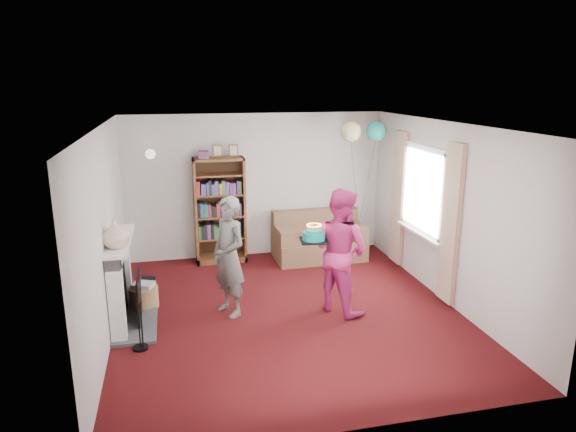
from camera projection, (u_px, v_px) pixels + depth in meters
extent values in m
plane|color=black|center=(288.00, 312.00, 6.94)|extent=(5.00, 5.00, 0.00)
cube|color=silver|center=(256.00, 186.00, 8.98)|extent=(4.50, 0.02, 2.50)
cube|color=silver|center=(104.00, 234.00, 6.13)|extent=(0.02, 5.00, 2.50)
cube|color=silver|center=(447.00, 213.00, 7.11)|extent=(0.02, 5.00, 2.50)
cube|color=white|center=(288.00, 125.00, 6.30)|extent=(4.50, 5.00, 0.01)
cube|color=#3F3F42|center=(136.00, 319.00, 6.68)|extent=(0.55, 1.40, 0.04)
cube|color=white|center=(116.00, 301.00, 6.00)|extent=(0.18, 0.14, 1.06)
cube|color=white|center=(124.00, 269.00, 7.04)|extent=(0.18, 0.14, 1.06)
cube|color=white|center=(117.00, 248.00, 6.40)|extent=(0.18, 1.24, 0.16)
cube|color=white|center=(119.00, 241.00, 6.38)|extent=(0.28, 1.35, 0.05)
cube|color=black|center=(119.00, 287.00, 6.53)|extent=(0.10, 0.80, 0.86)
cube|color=black|center=(139.00, 296.00, 6.62)|extent=(0.02, 0.70, 0.60)
cylinder|color=black|center=(139.00, 324.00, 5.90)|extent=(0.18, 0.18, 0.64)
cylinder|color=black|center=(147.00, 287.00, 7.44)|extent=(0.26, 0.26, 0.26)
cube|color=white|center=(427.00, 148.00, 7.45)|extent=(0.08, 1.30, 0.08)
cube|color=white|center=(421.00, 231.00, 7.77)|extent=(0.08, 1.30, 0.08)
cube|color=white|center=(426.00, 190.00, 7.62)|extent=(0.01, 1.15, 1.20)
cube|color=white|center=(419.00, 233.00, 7.77)|extent=(0.14, 1.32, 0.04)
cube|color=#BDB18F|center=(451.00, 224.00, 6.91)|extent=(0.07, 0.38, 2.20)
cube|color=#BDB18F|center=(399.00, 198.00, 8.46)|extent=(0.07, 0.38, 2.20)
cylinder|color=gold|center=(150.00, 152.00, 8.38)|extent=(0.04, 0.12, 0.04)
sphere|color=white|center=(150.00, 154.00, 8.30)|extent=(0.16, 0.16, 0.16)
cube|color=#472B14|center=(219.00, 208.00, 8.88)|extent=(0.85, 0.04, 1.80)
cube|color=brown|center=(196.00, 212.00, 8.61)|extent=(0.04, 0.42, 1.80)
cube|color=brown|center=(244.00, 209.00, 8.79)|extent=(0.04, 0.42, 1.80)
cube|color=brown|center=(218.00, 159.00, 8.48)|extent=(0.85, 0.42, 0.04)
cube|color=brown|center=(222.00, 258.00, 8.92)|extent=(0.85, 0.42, 0.10)
cube|color=brown|center=(221.00, 237.00, 8.82)|extent=(0.77, 0.38, 0.03)
cube|color=brown|center=(220.00, 216.00, 8.73)|extent=(0.77, 0.38, 0.02)
cube|color=brown|center=(219.00, 194.00, 8.63)|extent=(0.77, 0.38, 0.02)
cube|color=brown|center=(219.00, 175.00, 8.54)|extent=(0.77, 0.38, 0.02)
cube|color=maroon|center=(204.00, 155.00, 8.39)|extent=(0.16, 0.22, 0.12)
cube|color=brown|center=(218.00, 151.00, 8.49)|extent=(0.16, 0.02, 0.20)
cube|color=brown|center=(233.00, 150.00, 8.55)|extent=(0.16, 0.02, 0.20)
cube|color=brown|center=(319.00, 248.00, 9.00)|extent=(1.54, 0.82, 0.36)
cube|color=brown|center=(315.00, 227.00, 9.19)|extent=(1.54, 0.24, 0.64)
cube|color=brown|center=(283.00, 241.00, 8.81)|extent=(0.24, 0.77, 0.50)
cube|color=brown|center=(354.00, 236.00, 9.09)|extent=(0.24, 0.77, 0.50)
cube|color=brown|center=(301.00, 240.00, 8.79)|extent=(0.65, 0.52, 0.12)
cube|color=brown|center=(339.00, 237.00, 8.94)|extent=(0.65, 0.52, 0.12)
cylinder|color=#996C47|center=(144.00, 297.00, 7.06)|extent=(0.39, 0.39, 0.29)
cube|color=beige|center=(143.00, 285.00, 7.01)|extent=(0.27, 0.21, 0.06)
imported|color=black|center=(229.00, 257.00, 6.71)|extent=(0.61, 0.69, 1.60)
imported|color=#B9256A|center=(340.00, 250.00, 6.81)|extent=(0.98, 1.04, 1.69)
cube|color=black|center=(314.00, 240.00, 6.58)|extent=(0.35, 0.35, 0.02)
cylinder|color=#0B7F71|center=(314.00, 236.00, 6.56)|extent=(0.29, 0.29, 0.10)
cylinder|color=#0B7F71|center=(314.00, 231.00, 6.55)|extent=(0.21, 0.21, 0.04)
cylinder|color=#E06392|center=(321.00, 228.00, 6.56)|extent=(0.01, 0.01, 0.09)
sphere|color=orange|center=(321.00, 225.00, 6.54)|extent=(0.02, 0.02, 0.02)
cylinder|color=#E06392|center=(319.00, 228.00, 6.58)|extent=(0.01, 0.01, 0.09)
sphere|color=orange|center=(320.00, 224.00, 6.57)|extent=(0.02, 0.02, 0.02)
cylinder|color=#E06392|center=(318.00, 227.00, 6.60)|extent=(0.01, 0.01, 0.09)
sphere|color=orange|center=(318.00, 224.00, 6.59)|extent=(0.02, 0.02, 0.02)
cylinder|color=#E06392|center=(316.00, 227.00, 6.62)|extent=(0.01, 0.01, 0.09)
sphere|color=orange|center=(316.00, 223.00, 6.60)|extent=(0.02, 0.02, 0.02)
cylinder|color=#E06392|center=(313.00, 227.00, 6.62)|extent=(0.01, 0.01, 0.09)
sphere|color=orange|center=(313.00, 223.00, 6.61)|extent=(0.02, 0.02, 0.02)
cylinder|color=#E06392|center=(311.00, 227.00, 6.61)|extent=(0.01, 0.01, 0.09)
sphere|color=orange|center=(311.00, 223.00, 6.60)|extent=(0.02, 0.02, 0.02)
cylinder|color=#E06392|center=(309.00, 227.00, 6.60)|extent=(0.01, 0.01, 0.09)
sphere|color=orange|center=(309.00, 224.00, 6.59)|extent=(0.02, 0.02, 0.02)
cylinder|color=#E06392|center=(308.00, 228.00, 6.57)|extent=(0.01, 0.01, 0.09)
sphere|color=orange|center=(308.00, 224.00, 6.56)|extent=(0.02, 0.02, 0.02)
cylinder|color=#E06392|center=(307.00, 229.00, 6.55)|extent=(0.01, 0.01, 0.09)
sphere|color=orange|center=(307.00, 225.00, 6.53)|extent=(0.02, 0.02, 0.02)
cylinder|color=#E06392|center=(307.00, 229.00, 6.52)|extent=(0.01, 0.01, 0.09)
sphere|color=orange|center=(307.00, 225.00, 6.51)|extent=(0.02, 0.02, 0.02)
cylinder|color=#E06392|center=(308.00, 230.00, 6.49)|extent=(0.01, 0.01, 0.09)
sphere|color=orange|center=(309.00, 226.00, 6.48)|extent=(0.02, 0.02, 0.02)
cylinder|color=#E06392|center=(310.00, 230.00, 6.47)|extent=(0.01, 0.01, 0.09)
sphere|color=orange|center=(310.00, 227.00, 6.46)|extent=(0.02, 0.02, 0.02)
cylinder|color=#E06392|center=(312.00, 231.00, 6.46)|extent=(0.01, 0.01, 0.09)
sphere|color=orange|center=(312.00, 227.00, 6.44)|extent=(0.02, 0.02, 0.02)
cylinder|color=#E06392|center=(315.00, 231.00, 6.45)|extent=(0.01, 0.01, 0.09)
sphere|color=orange|center=(315.00, 227.00, 6.44)|extent=(0.02, 0.02, 0.02)
cylinder|color=#E06392|center=(317.00, 231.00, 6.46)|extent=(0.01, 0.01, 0.09)
sphere|color=orange|center=(317.00, 227.00, 6.45)|extent=(0.02, 0.02, 0.02)
cylinder|color=#E06392|center=(319.00, 230.00, 6.48)|extent=(0.01, 0.01, 0.09)
sphere|color=orange|center=(319.00, 226.00, 6.46)|extent=(0.02, 0.02, 0.02)
cylinder|color=#E06392|center=(320.00, 230.00, 6.50)|extent=(0.01, 0.01, 0.09)
sphere|color=orange|center=(320.00, 226.00, 6.49)|extent=(0.02, 0.02, 0.02)
cylinder|color=#E06392|center=(321.00, 229.00, 6.53)|extent=(0.01, 0.01, 0.09)
sphere|color=orange|center=(321.00, 225.00, 6.51)|extent=(0.02, 0.02, 0.02)
sphere|color=#3F3F3F|center=(359.00, 223.00, 8.83)|extent=(0.02, 0.02, 0.02)
sphere|color=#178E77|center=(376.00, 131.00, 8.50)|extent=(0.34, 0.34, 0.34)
sphere|color=#E7DA8D|center=(351.00, 132.00, 8.40)|extent=(0.34, 0.34, 0.34)
imported|color=beige|center=(115.00, 233.00, 6.00)|extent=(0.37, 0.37, 0.35)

